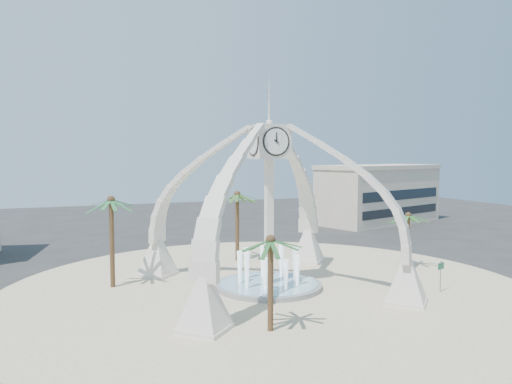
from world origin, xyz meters
name	(u,v)px	position (x,y,z in m)	size (l,w,h in m)	color
ground	(269,288)	(0.00, 0.00, 0.00)	(140.00, 140.00, 0.00)	#282828
plaza	(269,288)	(0.00, 0.00, 0.03)	(40.00, 40.00, 0.06)	beige
clock_tower	(269,203)	(0.00, 0.00, 6.49)	(17.94, 17.94, 16.30)	silver
fountain	(269,285)	(0.00, 0.00, 0.29)	(8.00, 8.00, 3.62)	gray
building_ne	(379,194)	(30.00, 28.00, 4.31)	(21.87, 14.17, 8.60)	beige
palm_east	(408,216)	(14.03, 1.47, 4.71)	(4.15, 4.15, 5.41)	brown
palm_west	(111,201)	(-10.94, 4.64, 6.60)	(4.11, 4.11, 7.44)	brown
palm_north	(237,195)	(1.09, 10.11, 6.29)	(4.98, 4.98, 7.15)	brown
palm_south	(271,241)	(-3.58, -8.52, 5.23)	(4.11, 4.11, 5.97)	brown
street_sign	(441,270)	(11.21, -5.75, 1.69)	(0.83, 0.29, 2.36)	slate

